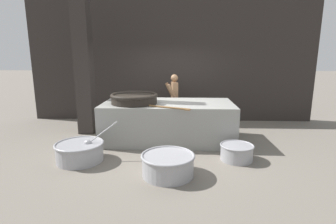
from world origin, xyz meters
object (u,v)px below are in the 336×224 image
Objects in this scene: cook at (174,99)px; prep_bowl_vegetables at (80,151)px; prep_bowl_extra at (168,164)px; giant_wok_near at (134,98)px; prep_bowl_meat at (237,152)px.

cook is 1.27× the size of prep_bowl_vegetables.
prep_bowl_extra is at bearing -17.48° from prep_bowl_vegetables.
giant_wok_near reaches higher than prep_bowl_extra.
prep_bowl_vegetables is 1.91m from prep_bowl_extra.
giant_wok_near is 2.26m from prep_bowl_extra.
prep_bowl_extra is (1.82, -0.57, 0.00)m from prep_bowl_vegetables.
cook reaches higher than prep_bowl_vegetables.
giant_wok_near is 1.19× the size of prep_bowl_extra.
prep_bowl_vegetables is (-1.86, -2.76, -0.63)m from cook.
giant_wok_near is at bearing 154.08° from prep_bowl_meat.
prep_bowl_extra is at bearing 79.41° from cook.
prep_bowl_meat is at bearing 28.80° from prep_bowl_extra.
cook is at bearing 56.99° from giant_wok_near.
prep_bowl_meat is 0.71× the size of prep_bowl_extra.
giant_wok_near is at bearing 115.71° from prep_bowl_extra.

